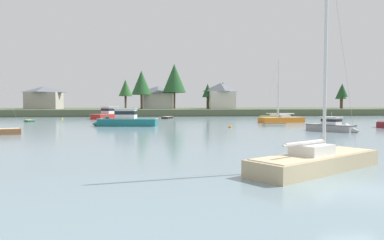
{
  "coord_description": "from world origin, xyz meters",
  "views": [
    {
      "loc": [
        -8.45,
        -13.41,
        3.56
      ],
      "look_at": [
        -2.11,
        41.19,
        0.92
      ],
      "focal_mm": 33.0,
      "sensor_mm": 36.0,
      "label": 1
    }
  ],
  "objects_px": {
    "cruiser_red": "(112,116)",
    "mooring_buoy_yellow": "(62,119)",
    "cruiser_grey": "(335,128)",
    "dinghy_black": "(167,118)",
    "sailboat_sand": "(316,165)",
    "dinghy_cream": "(274,125)",
    "cruiser_teal": "(122,122)",
    "dinghy_green": "(29,121)",
    "mooring_buoy_orange": "(230,127)",
    "sailboat_yellow": "(275,118)",
    "sailboat_orange": "(282,121)"
  },
  "relations": [
    {
      "from": "cruiser_red",
      "to": "mooring_buoy_yellow",
      "type": "height_order",
      "value": "cruiser_red"
    },
    {
      "from": "cruiser_grey",
      "to": "dinghy_black",
      "type": "height_order",
      "value": "cruiser_grey"
    },
    {
      "from": "sailboat_sand",
      "to": "dinghy_cream",
      "type": "bearing_deg",
      "value": 73.74
    },
    {
      "from": "cruiser_teal",
      "to": "dinghy_black",
      "type": "distance_m",
      "value": 27.12
    },
    {
      "from": "dinghy_green",
      "to": "cruiser_grey",
      "type": "relative_size",
      "value": 0.48
    },
    {
      "from": "cruiser_grey",
      "to": "mooring_buoy_orange",
      "type": "height_order",
      "value": "cruiser_grey"
    },
    {
      "from": "mooring_buoy_yellow",
      "to": "mooring_buoy_orange",
      "type": "bearing_deg",
      "value": -45.12
    },
    {
      "from": "cruiser_teal",
      "to": "sailboat_sand",
      "type": "height_order",
      "value": "sailboat_sand"
    },
    {
      "from": "sailboat_sand",
      "to": "mooring_buoy_orange",
      "type": "distance_m",
      "value": 32.72
    },
    {
      "from": "sailboat_yellow",
      "to": "dinghy_black",
      "type": "height_order",
      "value": "sailboat_yellow"
    },
    {
      "from": "cruiser_teal",
      "to": "mooring_buoy_orange",
      "type": "relative_size",
      "value": 21.0
    },
    {
      "from": "sailboat_yellow",
      "to": "dinghy_black",
      "type": "xyz_separation_m",
      "value": [
        -23.86,
        5.36,
        -0.04
      ]
    },
    {
      "from": "dinghy_cream",
      "to": "mooring_buoy_yellow",
      "type": "relative_size",
      "value": 7.11
    },
    {
      "from": "sailboat_sand",
      "to": "mooring_buoy_yellow",
      "type": "distance_m",
      "value": 70.07
    },
    {
      "from": "cruiser_red",
      "to": "sailboat_yellow",
      "type": "height_order",
      "value": "sailboat_yellow"
    },
    {
      "from": "sailboat_sand",
      "to": "dinghy_black",
      "type": "bearing_deg",
      "value": 94.44
    },
    {
      "from": "cruiser_teal",
      "to": "dinghy_cream",
      "type": "xyz_separation_m",
      "value": [
        23.48,
        -3.09,
        -0.44
      ]
    },
    {
      "from": "dinghy_cream",
      "to": "mooring_buoy_orange",
      "type": "height_order",
      "value": "dinghy_cream"
    },
    {
      "from": "cruiser_teal",
      "to": "sailboat_sand",
      "type": "bearing_deg",
      "value": -70.84
    },
    {
      "from": "dinghy_black",
      "to": "dinghy_cream",
      "type": "bearing_deg",
      "value": -62.28
    },
    {
      "from": "sailboat_orange",
      "to": "sailboat_sand",
      "type": "bearing_deg",
      "value": -108.73
    },
    {
      "from": "cruiser_teal",
      "to": "mooring_buoy_yellow",
      "type": "height_order",
      "value": "cruiser_teal"
    },
    {
      "from": "cruiser_red",
      "to": "dinghy_black",
      "type": "relative_size",
      "value": 2.25
    },
    {
      "from": "mooring_buoy_orange",
      "to": "sailboat_orange",
      "type": "bearing_deg",
      "value": 43.9
    },
    {
      "from": "dinghy_green",
      "to": "dinghy_cream",
      "type": "xyz_separation_m",
      "value": [
        41.75,
        -16.85,
        0.02
      ]
    },
    {
      "from": "cruiser_grey",
      "to": "sailboat_sand",
      "type": "relative_size",
      "value": 0.51
    },
    {
      "from": "cruiser_red",
      "to": "dinghy_black",
      "type": "distance_m",
      "value": 12.65
    },
    {
      "from": "cruiser_teal",
      "to": "cruiser_grey",
      "type": "relative_size",
      "value": 1.62
    },
    {
      "from": "sailboat_sand",
      "to": "mooring_buoy_orange",
      "type": "bearing_deg",
      "value": 85.16
    },
    {
      "from": "dinghy_green",
      "to": "dinghy_cream",
      "type": "relative_size",
      "value": 0.91
    },
    {
      "from": "cruiser_teal",
      "to": "cruiser_grey",
      "type": "bearing_deg",
      "value": -27.2
    },
    {
      "from": "sailboat_yellow",
      "to": "sailboat_orange",
      "type": "bearing_deg",
      "value": -105.08
    },
    {
      "from": "sailboat_yellow",
      "to": "mooring_buoy_yellow",
      "type": "relative_size",
      "value": 17.62
    },
    {
      "from": "dinghy_black",
      "to": "mooring_buoy_yellow",
      "type": "bearing_deg",
      "value": 179.94
    },
    {
      "from": "dinghy_green",
      "to": "dinghy_black",
      "type": "distance_m",
      "value": 29.17
    },
    {
      "from": "sailboat_yellow",
      "to": "mooring_buoy_yellow",
      "type": "xyz_separation_m",
      "value": [
        -47.41,
        5.38,
        -0.12
      ]
    },
    {
      "from": "sailboat_sand",
      "to": "mooring_buoy_orange",
      "type": "relative_size",
      "value": 25.53
    },
    {
      "from": "dinghy_cream",
      "to": "mooring_buoy_yellow",
      "type": "xyz_separation_m",
      "value": [
        -38.74,
        28.94,
        -0.08
      ]
    },
    {
      "from": "sailboat_sand",
      "to": "sailboat_yellow",
      "type": "bearing_deg",
      "value": 72.14
    },
    {
      "from": "sailboat_orange",
      "to": "cruiser_red",
      "type": "bearing_deg",
      "value": 148.4
    },
    {
      "from": "dinghy_green",
      "to": "sailboat_yellow",
      "type": "bearing_deg",
      "value": 7.57
    },
    {
      "from": "mooring_buoy_orange",
      "to": "sailboat_yellow",
      "type": "bearing_deg",
      "value": 58.2
    },
    {
      "from": "dinghy_black",
      "to": "sailboat_yellow",
      "type": "bearing_deg",
      "value": -12.65
    },
    {
      "from": "mooring_buoy_orange",
      "to": "sailboat_sand",
      "type": "bearing_deg",
      "value": -94.84
    },
    {
      "from": "dinghy_cream",
      "to": "sailboat_orange",
      "type": "relative_size",
      "value": 0.29
    },
    {
      "from": "sailboat_yellow",
      "to": "mooring_buoy_yellow",
      "type": "bearing_deg",
      "value": 173.53
    },
    {
      "from": "cruiser_grey",
      "to": "cruiser_red",
      "type": "xyz_separation_m",
      "value": [
        -31.83,
        40.53,
        0.22
      ]
    },
    {
      "from": "mooring_buoy_yellow",
      "to": "cruiser_red",
      "type": "bearing_deg",
      "value": 2.91
    },
    {
      "from": "mooring_buoy_yellow",
      "to": "sailboat_sand",
      "type": "bearing_deg",
      "value": -65.99
    },
    {
      "from": "sailboat_orange",
      "to": "dinghy_black",
      "type": "relative_size",
      "value": 2.85
    }
  ]
}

